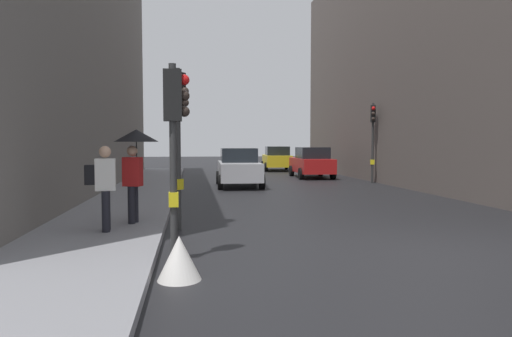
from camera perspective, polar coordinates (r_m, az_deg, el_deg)
The scene contains 12 objects.
ground_plane at distance 9.04m, azimuth 20.91°, elevation -9.67°, with size 120.00×120.00×0.00m, color black.
sidewalk_kerb at distance 13.96m, azimuth -16.25°, elevation -4.75°, with size 2.72×40.00×0.16m, color gray.
building_facade_right at distance 26.32m, azimuth 28.09°, elevation 12.55°, with size 12.00×26.68×12.84m, color #5B514C.
traffic_light_near_left at distance 7.57m, azimuth -10.32°, elevation 5.33°, with size 0.43×0.25×3.29m.
traffic_light_near_right at distance 10.37m, azimuth -9.79°, elevation 6.22°, with size 0.44×0.36×3.68m.
traffic_light_mid_street at distance 23.11m, azimuth 14.62°, elevation 4.97°, with size 0.32×0.45×3.97m.
car_yellow_taxi at distance 32.81m, azimuth 2.66°, elevation 1.28°, with size 2.27×4.32×1.76m.
car_silver_hatchback at distance 20.70m, azimuth -2.19°, elevation 0.15°, with size 2.12×4.25×1.76m.
car_red_sedan at distance 26.10m, azimuth 7.07°, elevation 0.76°, with size 2.11×4.25×1.76m.
pedestrian_with_umbrella at distance 10.56m, azimuth -15.09°, elevation 2.33°, with size 1.00×1.00×2.14m.
pedestrian_with_black_backpack at distance 9.79m, azimuth -18.82°, elevation -1.77°, with size 0.63×0.36×1.77m.
warning_sign_triangle at distance 6.72m, azimuth -9.72°, elevation -11.12°, with size 0.64×0.64×0.65m, color silver.
Camera 1 is at (-4.32, -7.69, 1.98)m, focal length 31.50 mm.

